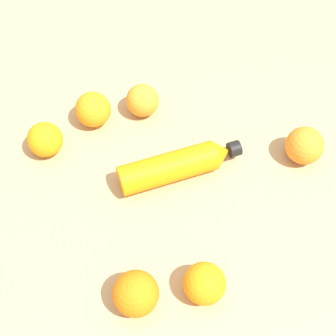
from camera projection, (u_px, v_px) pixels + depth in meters
name	position (u px, v px, depth m)	size (l,w,h in m)	color
ground_plane	(177.00, 195.00, 0.96)	(2.40, 2.40, 0.00)	tan
water_bottle	(177.00, 165.00, 0.96)	(0.26, 0.18, 0.06)	orange
orange_0	(143.00, 100.00, 1.06)	(0.08, 0.08, 0.08)	orange
orange_1	(204.00, 283.00, 0.81)	(0.08, 0.08, 0.08)	orange
orange_2	(93.00, 109.00, 1.04)	(0.08, 0.08, 0.08)	orange
orange_3	(304.00, 145.00, 0.98)	(0.08, 0.08, 0.08)	orange
orange_4	(45.00, 140.00, 0.99)	(0.08, 0.08, 0.08)	orange
orange_5	(136.00, 293.00, 0.80)	(0.08, 0.08, 0.08)	orange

